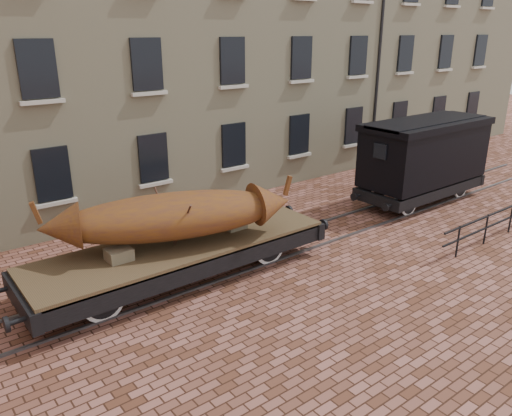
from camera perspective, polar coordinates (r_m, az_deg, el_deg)
ground at (r=16.30m, az=4.79°, el=-3.81°), size 90.00×90.00×0.00m
warehouse_cream at (r=24.76m, az=-5.91°, el=20.76°), size 40.00×10.19×14.00m
rail_track at (r=16.28m, az=4.79°, el=-3.72°), size 30.00×1.52×0.06m
flatcar_wagon at (r=13.65m, az=-8.52°, el=-4.80°), size 9.24×2.51×1.39m
iron_boat at (r=13.17m, az=-9.47°, el=-0.85°), size 6.61×3.54×1.60m
goods_van at (r=20.50m, az=18.75°, el=6.15°), size 6.32×2.30×3.27m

